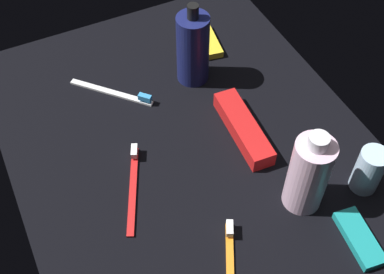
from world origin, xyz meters
The scene contains 10 objects.
ground_plane centered at (0.00, 0.00, -0.60)cm, with size 84.00×64.00×1.20cm, color black.
lotion_bottle centered at (-16.65, 8.24, 7.71)cm, with size 6.48×6.48×17.84cm.
bodywash_bottle centered at (18.23, 11.83, 7.62)cm, with size 6.57×6.57×16.86cm.
deodorant_stick centered at (20.44, 23.08, 4.44)cm, with size 4.78×4.78×8.87cm, color silver.
toothbrush_orange centered at (24.23, -5.17, 0.61)cm, with size 16.55×9.31×2.10cm.
toothbrush_white centered at (-18.73, -7.84, 0.61)cm, with size 13.89×13.26×2.10cm.
toothbrush_red centered at (3.12, -12.89, 0.61)cm, with size 16.89×8.52×2.10cm.
toothpaste_box_red centered at (1.23, 10.02, 1.60)cm, with size 17.60×4.40×3.20cm, color red.
snack_bar_yellow centered at (-24.57, 15.60, 0.75)cm, with size 10.40×4.00×1.50cm, color yellow.
snack_bar_teal centered at (28.83, 15.85, 0.75)cm, with size 10.40×4.00×1.50cm, color teal.
Camera 1 is at (52.25, -25.27, 74.58)cm, focal length 47.91 mm.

